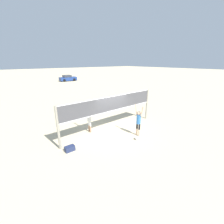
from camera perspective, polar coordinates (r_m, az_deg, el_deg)
ground_plane at (r=10.90m, az=0.00°, el=-6.98°), size 200.00×200.00×0.00m
volleyball_net at (r=10.25m, az=0.00°, el=1.87°), size 7.72×0.14×2.54m
player_spiker at (r=9.90m, az=10.09°, el=-3.02°), size 0.28×0.70×2.11m
player_blocker at (r=10.35m, az=-8.70°, el=-1.89°), size 0.28×0.70×2.13m
volleyball at (r=9.77m, az=9.38°, el=-9.75°), size 0.23×0.23×0.23m
gear_bag at (r=8.86m, az=-15.79°, el=-13.25°), size 0.54×0.31×0.30m
parked_car_near at (r=39.58m, az=-16.49°, el=12.20°), size 4.13×2.13×1.44m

